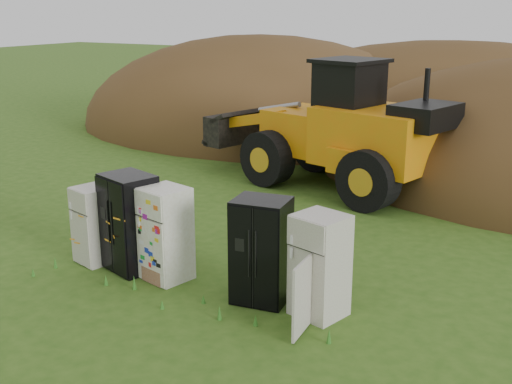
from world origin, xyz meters
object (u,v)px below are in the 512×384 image
Objects in this scene: fridge_black_side at (130,223)px; fridge_black_right at (261,251)px; fridge_leftmost at (95,225)px; wheel_loader at (322,122)px; fridge_sticker at (166,234)px; fridge_open_door at (320,266)px.

fridge_black_side reaches higher than fridge_black_right.
wheel_loader reaches higher than fridge_leftmost.
fridge_sticker is (1.74, 0.01, 0.11)m from fridge_leftmost.
fridge_black_right is at bearing -164.70° from fridge_open_door.
fridge_black_side is 1.07× the size of fridge_sticker.
fridge_leftmost is 7.81m from wheel_loader.
fridge_black_right is 1.10m from fridge_open_door.
fridge_leftmost is at bearing -157.80° from fridge_black_side.
wheel_loader is at bearing 105.56° from fridge_sticker.
fridge_open_door is (4.83, 0.03, 0.10)m from fridge_leftmost.
wheel_loader reaches higher than fridge_black_right.
fridge_leftmost is 1.74m from fridge_sticker.
fridge_sticker is at bearing -73.87° from wheel_loader.
fridge_black_side reaches higher than fridge_sticker.
fridge_sticker is 7.62m from wheel_loader.
fridge_black_right is at bearing 15.43° from fridge_sticker.
wheel_loader reaches higher than fridge_open_door.
fridge_black_right is at bearing 17.91° from fridge_black_side.
fridge_sticker is 3.09m from fridge_open_door.
wheel_loader is at bearing 98.17° from fridge_black_right.
fridge_open_door is at bearing -51.77° from wheel_loader.
fridge_open_door is (3.98, -0.03, -0.08)m from fridge_black_side.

